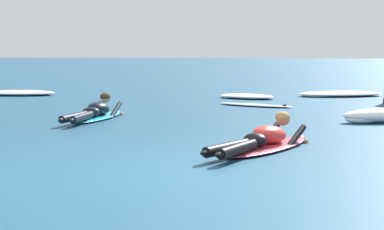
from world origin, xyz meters
name	(u,v)px	position (x,y,z in m)	size (l,w,h in m)	color
ground_plane	(212,99)	(0.00, 10.00, 0.00)	(120.00, 120.00, 0.00)	navy
surfer_near	(264,140)	(1.38, 1.64, 0.14)	(1.62, 2.49, 0.54)	#E54C66
surfer_far	(95,112)	(-1.92, 4.90, 0.14)	(0.80, 2.60, 0.55)	#2DB2D1
drifting_surfboard	(256,105)	(1.21, 7.97, 0.03)	(1.94, 1.30, 0.16)	silver
whitewater_front	(340,94)	(3.63, 11.28, 0.07)	(2.72, 1.78, 0.15)	white
whitewater_mid_left	(247,96)	(0.95, 10.14, 0.06)	(1.79, 1.39, 0.13)	white
whitewater_far_band	(21,93)	(-5.75, 10.59, 0.07)	(2.10, 1.14, 0.15)	white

